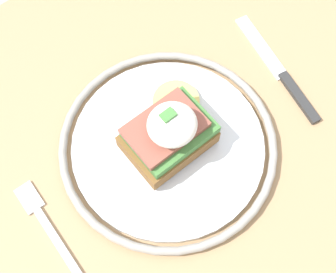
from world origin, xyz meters
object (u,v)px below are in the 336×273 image
(sandwich, at_px, (169,132))
(fork, at_px, (48,228))
(plate, at_px, (168,145))
(knife, at_px, (282,75))

(sandwich, relative_size, fork, 0.87)
(plate, xyz_separation_m, knife, (0.18, -0.01, -0.01))
(knife, bearing_deg, sandwich, 175.56)
(plate, xyz_separation_m, fork, (-0.17, 0.01, -0.01))
(sandwich, xyz_separation_m, fork, (-0.17, 0.01, -0.04))
(fork, bearing_deg, sandwich, -2.77)
(plate, relative_size, sandwich, 2.17)
(plate, distance_m, knife, 0.18)
(knife, bearing_deg, fork, 176.37)
(fork, relative_size, knife, 0.79)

